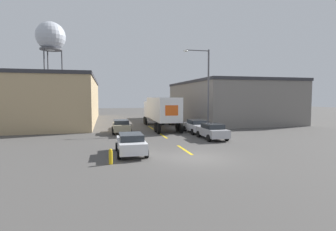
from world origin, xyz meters
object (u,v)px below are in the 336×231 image
object	(u,v)px
water_tower	(51,37)
street_lamp	(206,84)
parked_car_left_near	(131,143)
parked_car_right_mid	(196,126)
parked_car_right_far	(173,119)
fire_hydrant	(111,156)
parked_car_left_far	(121,126)
semi_truck	(160,110)
parked_car_right_near	(212,131)

from	to	relation	value
water_tower	street_lamp	xyz separation A→B (m)	(22.80, -35.18, -11.80)
street_lamp	parked_car_left_near	bearing A→B (deg)	-131.22
parked_car_right_mid	water_tower	xyz separation A→B (m)	(-21.01, 37.12, 16.41)
parked_car_right_far	fire_hydrant	distance (m)	23.07
parked_car_left_far	fire_hydrant	size ratio (longest dim) A/B	4.59
parked_car_right_far	street_lamp	world-z (taller)	street_lamp
semi_truck	water_tower	bearing A→B (deg)	120.44
semi_truck	water_tower	distance (m)	39.49
semi_truck	parked_car_right_far	distance (m)	5.42
street_lamp	parked_car_right_mid	bearing A→B (deg)	-132.69
parked_car_right_mid	water_tower	distance (m)	45.70
parked_car_right_mid	fire_hydrant	world-z (taller)	parked_car_right_mid
fire_hydrant	parked_car_left_near	bearing A→B (deg)	59.79
parked_car_right_mid	street_lamp	bearing A→B (deg)	47.31
fire_hydrant	parked_car_right_far	bearing A→B (deg)	66.44
water_tower	parked_car_right_mid	bearing A→B (deg)	-60.49
parked_car_left_near	parked_car_right_mid	distance (m)	11.99
water_tower	fire_hydrant	world-z (taller)	water_tower
parked_car_right_near	street_lamp	bearing A→B (deg)	74.01
parked_car_right_far	parked_car_left_near	bearing A→B (deg)	-112.68
semi_truck	parked_car_left_far	world-z (taller)	semi_truck
parked_car_right_mid	street_lamp	size ratio (longest dim) A/B	0.45
parked_car_left_far	fire_hydrant	world-z (taller)	parked_car_left_far
parked_car_right_far	parked_car_left_far	bearing A→B (deg)	-134.50
parked_car_right_far	fire_hydrant	size ratio (longest dim) A/B	4.59
parked_car_right_far	water_tower	bearing A→B (deg)	127.49
parked_car_left_far	street_lamp	bearing A→B (deg)	1.17
parked_car_right_far	parked_car_right_mid	size ratio (longest dim) A/B	1.00
parked_car_left_far	street_lamp	distance (m)	10.69
parked_car_right_mid	street_lamp	distance (m)	5.31
parked_car_right_far	parked_car_right_near	bearing A→B (deg)	-90.00
parked_car_left_near	water_tower	bearing A→B (deg)	105.90
parked_car_left_near	street_lamp	world-z (taller)	street_lamp
parked_car_left_far	street_lamp	size ratio (longest dim) A/B	0.45
parked_car_left_near	parked_car_right_mid	bearing A→B (deg)	49.10
water_tower	parked_car_right_near	bearing A→B (deg)	-63.10
parked_car_left_near	parked_car_right_near	world-z (taller)	same
parked_car_right_far	parked_car_right_mid	distance (m)	9.73
parked_car_right_near	water_tower	size ratio (longest dim) A/B	0.20
parked_car_right_far	semi_truck	bearing A→B (deg)	-123.00
parked_car_left_far	street_lamp	xyz separation A→B (m)	(9.64, 0.20, 4.61)
parked_car_right_far	parked_car_right_mid	world-z (taller)	same
parked_car_left_far	parked_car_right_near	xyz separation A→B (m)	(7.85, -6.04, 0.00)
semi_truck	water_tower	size ratio (longest dim) A/B	0.60
water_tower	parked_car_right_far	bearing A→B (deg)	-52.51
parked_car_right_far	water_tower	xyz separation A→B (m)	(-21.01, 27.39, 16.41)
parked_car_left_far	parked_car_right_far	xyz separation A→B (m)	(7.85, 7.99, 0.00)
street_lamp	fire_hydrant	bearing A→B (deg)	-129.50
parked_car_left_far	street_lamp	world-z (taller)	street_lamp
parked_car_right_far	parked_car_left_near	world-z (taller)	same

